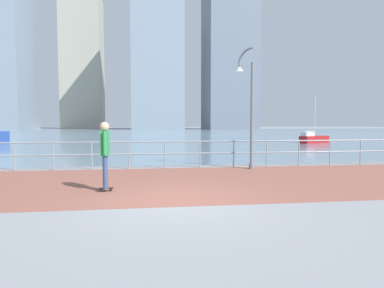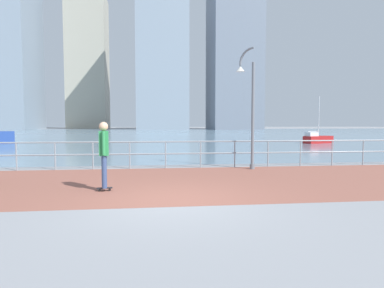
{
  "view_description": "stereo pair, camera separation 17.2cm",
  "coord_description": "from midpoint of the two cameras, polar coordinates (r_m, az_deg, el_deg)",
  "views": [
    {
      "loc": [
        -0.59,
        -7.27,
        1.79
      ],
      "look_at": [
        0.8,
        3.24,
        1.1
      ],
      "focal_mm": 30.06,
      "sensor_mm": 36.0,
      "label": 1
    },
    {
      "loc": [
        -0.42,
        -7.29,
        1.79
      ],
      "look_at": [
        0.8,
        3.24,
        1.1
      ],
      "focal_mm": 30.06,
      "sensor_mm": 36.0,
      "label": 2
    }
  ],
  "objects": [
    {
      "name": "lamppost",
      "position": [
        12.78,
        9.48,
        7.32
      ],
      "size": [
        0.69,
        0.63,
        4.71
      ],
      "color": "slate",
      "rests_on": "ground"
    },
    {
      "name": "tower_beige",
      "position": [
        116.15,
        -18.88,
        13.5
      ],
      "size": [
        12.54,
        11.48,
        45.55
      ],
      "color": "#B2AD99",
      "rests_on": "ground"
    },
    {
      "name": "waterfront_railing",
      "position": [
        12.74,
        -5.25,
        -0.97
      ],
      "size": [
        25.25,
        0.06,
        1.09
      ],
      "color": "#8C99A3",
      "rests_on": "ground"
    },
    {
      "name": "tower_concrete",
      "position": [
        97.37,
        6.45,
        14.47
      ],
      "size": [
        13.65,
        16.49,
        41.68
      ],
      "color": "slate",
      "rests_on": "ground"
    },
    {
      "name": "tower_slate",
      "position": [
        91.71,
        -6.25,
        14.99
      ],
      "size": [
        13.62,
        15.12,
        41.21
      ],
      "color": "#8493A3",
      "rests_on": "ground"
    },
    {
      "name": "brick_paving",
      "position": [
        9.89,
        -4.54,
        -6.7
      ],
      "size": [
        28.0,
        5.94,
        0.01
      ],
      "primitive_type": "cube",
      "color": "#935647",
      "rests_on": "ground"
    },
    {
      "name": "sailboat_red",
      "position": [
        30.99,
        20.58,
        0.91
      ],
      "size": [
        3.11,
        2.02,
        4.2
      ],
      "color": "#B21E1E",
      "rests_on": "ground"
    },
    {
      "name": "harbor_water",
      "position": [
        57.71,
        -7.03,
        1.91
      ],
      "size": [
        180.0,
        88.0,
        0.0
      ],
      "primitive_type": "cube",
      "color": "#6B899E",
      "rests_on": "ground"
    },
    {
      "name": "skateboarder",
      "position": [
        8.69,
        -15.74,
        -0.95
      ],
      "size": [
        0.41,
        0.56,
        1.82
      ],
      "color": "black",
      "rests_on": "ground"
    },
    {
      "name": "ground",
      "position": [
        47.32,
        -6.92,
        1.51
      ],
      "size": [
        220.0,
        220.0,
        0.0
      ],
      "primitive_type": "plane",
      "color": "gray"
    },
    {
      "name": "tower_glass",
      "position": [
        111.21,
        -29.96,
        14.74
      ],
      "size": [
        11.25,
        17.66,
        49.69
      ],
      "color": "#8493A3",
      "rests_on": "ground"
    }
  ]
}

